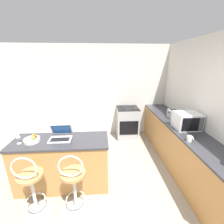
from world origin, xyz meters
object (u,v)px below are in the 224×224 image
stove_range (127,123)px  wine_glass_tall (18,138)px  bar_stool_far (74,186)px  laptop (61,135)px  toaster (173,114)px  mug_white (190,139)px  fruit_bowl (32,139)px  bar_stool_near (32,188)px  microwave (187,121)px

stove_range → wine_glass_tall: 2.79m
bar_stool_far → laptop: laptop is taller
bar_stool_far → stove_range: (1.14, 2.31, -0.03)m
laptop → toaster: laptop is taller
bar_stool_far → toaster: 2.55m
bar_stool_far → mug_white: bar_stool_far is taller
bar_stool_far → laptop: 0.85m
laptop → mug_white: bearing=-7.0°
laptop → fruit_bowl: size_ratio=1.45×
bar_stool_near → microwave: microwave is taller
fruit_bowl → toaster: bearing=18.0°
fruit_bowl → microwave: bearing=6.8°
fruit_bowl → laptop: bearing=12.2°
toaster → fruit_bowl: (-2.76, -0.90, -0.06)m
toaster → stove_range: (-0.90, 0.87, -0.55)m
microwave → wine_glass_tall: size_ratio=3.12×
laptop → stove_range: laptop is taller
laptop → fruit_bowl: (-0.43, -0.09, -0.02)m
fruit_bowl → bar_stool_far: bearing=-37.0°
laptop → stove_range: (1.43, 1.68, -0.51)m
bar_stool_near → laptop: (0.28, 0.64, 0.48)m
mug_white → bar_stool_far: bearing=-168.3°
toaster → bar_stool_near: bearing=-151.2°
toaster → wine_glass_tall: (-2.95, -0.95, 0.01)m
microwave → mug_white: microwave is taller
laptop → wine_glass_tall: laptop is taller
stove_range → microwave: bearing=-58.0°
bar_stool_far → fruit_bowl: 1.01m
fruit_bowl → mug_white: 2.55m
stove_range → wine_glass_tall: bearing=-138.4°
toaster → mug_white: (-0.22, -1.06, -0.05)m
bar_stool_far → mug_white: size_ratio=10.77×
wine_glass_tall → fruit_bowl: wine_glass_tall is taller
bar_stool_near → fruit_bowl: bearing=105.1°
stove_range → fruit_bowl: bearing=-136.4°
fruit_bowl → mug_white: bearing=-3.7°
laptop → wine_glass_tall: bearing=-167.3°
bar_stool_near → stove_range: size_ratio=1.13×
bar_stool_far → stove_range: bearing=63.8°
fruit_bowl → stove_range: bearing=43.6°
bar_stool_far → toaster: toaster is taller
bar_stool_near → stove_range: bearing=53.5°
stove_range → mug_white: size_ratio=9.54×
wine_glass_tall → bar_stool_far: bearing=-28.7°
stove_range → wine_glass_tall: (-2.05, -1.82, 0.55)m
bar_stool_near → laptop: size_ratio=2.87×
microwave → bar_stool_near: bearing=-161.5°
fruit_bowl → bar_stool_near: bearing=-74.9°
bar_stool_near → wine_glass_tall: 0.79m
bar_stool_far → toaster: (2.04, 1.44, 0.51)m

